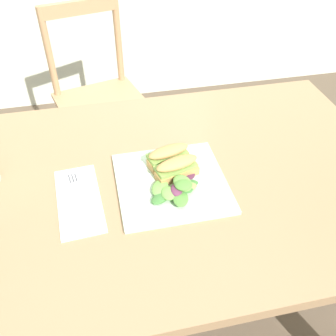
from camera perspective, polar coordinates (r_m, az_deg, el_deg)
ground_plane at (r=1.58m, az=0.85°, el=-20.75°), size 9.13×9.13×0.00m
dining_table at (r=1.05m, az=-3.86°, el=-6.85°), size 1.37×0.80×0.74m
chair_wooden_far at (r=1.88m, az=-10.37°, el=10.29°), size 0.49×0.49×0.87m
plate_lunch at (r=0.94m, az=0.52°, el=-2.25°), size 0.27×0.27×0.01m
sandwich_half_front at (r=0.94m, az=1.34°, el=0.07°), size 0.12×0.08×0.06m
sandwich_half_back at (r=0.97m, az=0.07°, el=1.90°), size 0.12×0.08×0.06m
salad_mixed_greens at (r=0.90m, az=1.45°, el=-3.09°), size 0.14×0.14×0.04m
napkin_folded at (r=0.93m, az=-13.40°, el=-4.74°), size 0.12×0.24×0.00m
fork_on_napkin at (r=0.94m, az=-13.64°, el=-3.87°), size 0.05×0.19×0.00m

